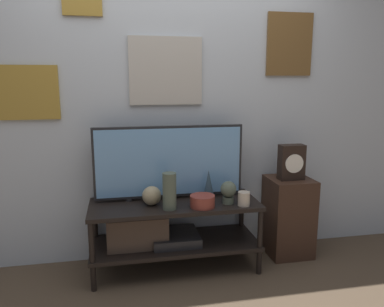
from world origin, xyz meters
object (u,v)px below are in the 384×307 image
(vase_slim_bronze, at_px, (209,185))
(decorative_bust, at_px, (228,191))
(candle_jar, at_px, (244,199))
(vase_tall_ceramic, at_px, (169,191))
(television, at_px, (169,162))
(vase_round_glass, at_px, (152,196))
(vase_wide_bowl, at_px, (202,201))
(mantel_clock, at_px, (291,162))

(vase_slim_bronze, bearing_deg, decorative_bust, -41.49)
(candle_jar, bearing_deg, vase_tall_ceramic, 176.92)
(television, height_order, vase_round_glass, television)
(candle_jar, bearing_deg, vase_slim_bronze, 140.89)
(vase_wide_bowl, height_order, decorative_bust, decorative_bust)
(television, height_order, decorative_bust, television)
(television, xyz_separation_m, mantel_clock, (0.99, -0.06, -0.03))
(vase_slim_bronze, relative_size, decorative_bust, 1.38)
(mantel_clock, bearing_deg, vase_tall_ceramic, -169.94)
(television, bearing_deg, vase_slim_bronze, -17.35)
(decorative_bust, bearing_deg, vase_tall_ceramic, -174.75)
(vase_round_glass, height_order, candle_jar, vase_round_glass)
(television, bearing_deg, vase_round_glass, -140.28)
(vase_tall_ceramic, distance_m, vase_slim_bronze, 0.36)
(vase_tall_ceramic, distance_m, candle_jar, 0.56)
(television, distance_m, decorative_bust, 0.51)
(vase_round_glass, bearing_deg, vase_slim_bronze, 4.66)
(mantel_clock, bearing_deg, candle_jar, -155.84)
(vase_wide_bowl, relative_size, decorative_bust, 1.07)
(vase_round_glass, distance_m, vase_wide_bowl, 0.38)
(vase_slim_bronze, distance_m, mantel_clock, 0.71)
(candle_jar, xyz_separation_m, mantel_clock, (0.47, 0.21, 0.21))
(candle_jar, height_order, decorative_bust, decorative_bust)
(vase_tall_ceramic, xyz_separation_m, decorative_bust, (0.45, 0.04, -0.04))
(vase_round_glass, bearing_deg, vase_wide_bowl, -17.52)
(vase_round_glass, bearing_deg, candle_jar, -12.38)
(vase_tall_ceramic, height_order, mantel_clock, mantel_clock)
(vase_tall_ceramic, distance_m, decorative_bust, 0.46)
(vase_round_glass, height_order, vase_tall_ceramic, vase_tall_ceramic)
(mantel_clock, bearing_deg, vase_wide_bowl, -167.10)
(decorative_bust, bearing_deg, vase_slim_bronze, 138.51)
(vase_wide_bowl, bearing_deg, vase_tall_ceramic, -179.28)
(mantel_clock, bearing_deg, vase_slim_bronze, -177.71)
(vase_round_glass, xyz_separation_m, candle_jar, (0.67, -0.15, -0.02))
(television, xyz_separation_m, vase_tall_ceramic, (-0.04, -0.24, -0.16))
(vase_tall_ceramic, bearing_deg, vase_round_glass, 135.19)
(vase_wide_bowl, distance_m, mantel_clock, 0.83)
(vase_tall_ceramic, distance_m, mantel_clock, 1.05)
(television, relative_size, vase_slim_bronze, 4.87)
(vase_slim_bronze, height_order, decorative_bust, vase_slim_bronze)
(vase_wide_bowl, bearing_deg, television, 130.86)
(vase_round_glass, height_order, mantel_clock, mantel_clock)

